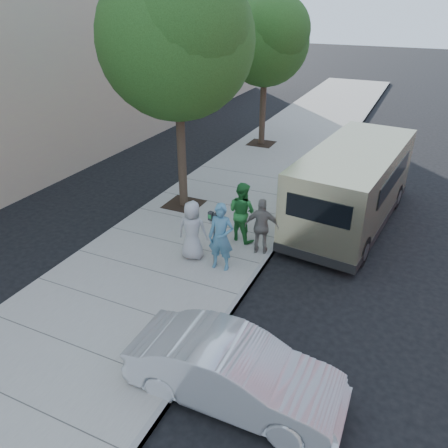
# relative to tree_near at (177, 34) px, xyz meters

# --- Properties ---
(ground) EXTENTS (120.00, 120.00, 0.00)m
(ground) POSITION_rel_tree_near_xyz_m (2.25, -2.40, -5.55)
(ground) COLOR black
(ground) RESTS_ON ground
(sidewalk) EXTENTS (5.00, 60.00, 0.15)m
(sidewalk) POSITION_rel_tree_near_xyz_m (1.25, -2.40, -5.47)
(sidewalk) COLOR gray
(sidewalk) RESTS_ON ground
(curb_face) EXTENTS (0.12, 60.00, 0.16)m
(curb_face) POSITION_rel_tree_near_xyz_m (3.69, -2.40, -5.47)
(curb_face) COLOR gray
(curb_face) RESTS_ON ground
(tree_near) EXTENTS (4.62, 4.60, 7.53)m
(tree_near) POSITION_rel_tree_near_xyz_m (0.00, 0.00, 0.00)
(tree_near) COLOR black
(tree_near) RESTS_ON sidewalk
(tree_far) EXTENTS (3.92, 3.80, 6.49)m
(tree_far) POSITION_rel_tree_near_xyz_m (-0.00, 7.60, -0.66)
(tree_far) COLOR black
(tree_far) RESTS_ON sidewalk
(parking_meter) EXTENTS (0.32, 0.17, 1.49)m
(parking_meter) POSITION_rel_tree_near_xyz_m (2.51, -2.87, -4.31)
(parking_meter) COLOR gray
(parking_meter) RESTS_ON sidewalk
(van) EXTENTS (2.95, 6.94, 2.50)m
(van) POSITION_rel_tree_near_xyz_m (5.29, 1.28, -4.22)
(van) COLOR beige
(van) RESTS_ON ground
(sedan) EXTENTS (3.94, 1.43, 1.29)m
(sedan) POSITION_rel_tree_near_xyz_m (4.73, -6.60, -4.90)
(sedan) COLOR silver
(sedan) RESTS_ON ground
(person_officer) EXTENTS (0.71, 0.51, 1.84)m
(person_officer) POSITION_rel_tree_near_xyz_m (2.77, -3.01, -4.48)
(person_officer) COLOR teal
(person_officer) RESTS_ON sidewalk
(person_green_shirt) EXTENTS (1.02, 0.89, 1.78)m
(person_green_shirt) POSITION_rel_tree_near_xyz_m (2.67, -1.38, -4.51)
(person_green_shirt) COLOR #297D34
(person_green_shirt) RESTS_ON sidewalk
(person_gray_shirt) EXTENTS (0.89, 0.66, 1.66)m
(person_gray_shirt) POSITION_rel_tree_near_xyz_m (1.86, -2.86, -4.56)
(person_gray_shirt) COLOR #A7A7A9
(person_gray_shirt) RESTS_ON sidewalk
(person_striped_polo) EXTENTS (1.01, 0.60, 1.62)m
(person_striped_polo) POSITION_rel_tree_near_xyz_m (3.45, -1.84, -4.59)
(person_striped_polo) COLOR gray
(person_striped_polo) RESTS_ON sidewalk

